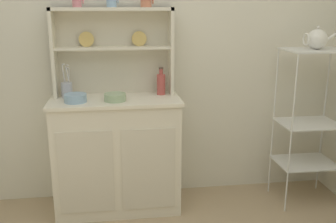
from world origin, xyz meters
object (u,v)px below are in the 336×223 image
Objects in this scene: jam_bottle at (161,83)px; porcelain_teapot at (317,39)px; cup_rose_0 at (77,1)px; utensil_jar at (67,89)px; bowl_mixing_large at (75,98)px; bakers_rack at (310,112)px; hutch_shelf_unit at (113,44)px; hutch_cabinet at (117,153)px.

porcelain_teapot is at bearing -8.67° from jam_bottle.
utensil_jar is (-0.11, -0.04, -0.62)m from cup_rose_0.
cup_rose_0 is 0.68m from bowl_mixing_large.
bakers_rack is 1.15m from jam_bottle.
jam_bottle is 1.17m from porcelain_teapot.
utensil_jar is 1.06× the size of porcelain_teapot.
porcelain_teapot reaches higher than bowl_mixing_large.
hutch_shelf_unit is 4.25× the size of jam_bottle.
hutch_shelf_unit is 0.45m from jam_bottle.
hutch_shelf_unit is at bearing 13.76° from utensil_jar.
cup_rose_0 reaches higher than bakers_rack.
jam_bottle is (0.34, 0.09, 0.50)m from hutch_cabinet.
bakers_rack is at bearing -5.10° from utensil_jar.
utensil_jar is (-0.69, -0.01, -0.02)m from jam_bottle.
bakers_rack is (1.46, -0.24, -0.50)m from hutch_shelf_unit.
porcelain_teapot reaches higher than jam_bottle.
hutch_shelf_unit is 3.47× the size of utensil_jar.
hutch_shelf_unit is 0.72× the size of bakers_rack.
cup_rose_0 is 0.63m from utensil_jar.
bakers_rack is at bearing -9.54° from hutch_shelf_unit.
utensil_jar is at bearing 167.28° from hutch_cabinet.
hutch_cabinet is 4.57× the size of jam_bottle.
hutch_shelf_unit is at bearing 90.00° from hutch_cabinet.
hutch_shelf_unit is at bearing 170.45° from porcelain_teapot.
cup_rose_0 reaches higher than jam_bottle.
bakers_rack is at bearing -0.33° from bowl_mixing_large.
bakers_rack is at bearing 0.00° from porcelain_teapot.
hutch_shelf_unit reaches higher than porcelain_teapot.
hutch_shelf_unit is 1.56m from bakers_rack.
utensil_jar is at bearing 115.54° from bowl_mixing_large.
bowl_mixing_large is at bearing 179.67° from bakers_rack.
cup_rose_0 is at bearing 80.25° from bowl_mixing_large.
porcelain_teapot is at bearing -0.33° from bowl_mixing_large.
bakers_rack reaches higher than hutch_cabinet.
hutch_cabinet is 1.49m from bakers_rack.
jam_bottle reaches higher than hutch_cabinet.
utensil_jar reaches higher than jam_bottle.
hutch_shelf_unit is 10.43× the size of cup_rose_0.
bowl_mixing_large is at bearing -164.89° from hutch_cabinet.
hutch_shelf_unit is (0.00, 0.16, 0.79)m from hutch_cabinet.
cup_rose_0 is at bearing 22.96° from utensil_jar.
utensil_jar reaches higher than bowl_mixing_large.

